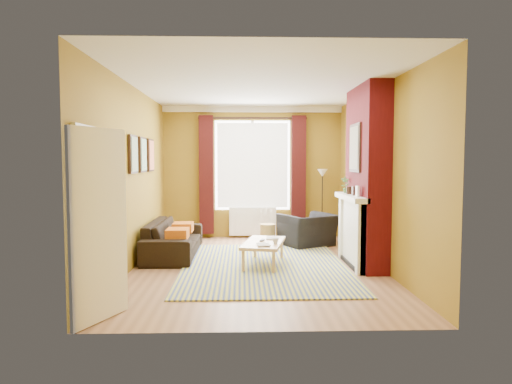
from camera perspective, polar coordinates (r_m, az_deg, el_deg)
The scene contains 12 objects.
ground at distance 7.25m, azimuth 0.06°, elevation -9.24°, with size 5.50×5.50×0.00m, color #8B5F3F.
room_walls at distance 7.39m, azimuth 4.94°, elevation 1.84°, with size 3.82×5.54×2.83m.
striped_rug at distance 7.23m, azimuth 1.04°, elevation -9.21°, with size 2.54×3.51×0.02m.
sofa at distance 8.13m, azimuth -10.24°, elevation -5.69°, with size 2.07×0.81×0.60m, color black.
armchair at distance 8.92m, azimuth 6.51°, elevation -4.74°, with size 0.95×0.83×0.62m, color black.
coffee_table at distance 7.24m, azimuth 0.96°, elevation -6.53°, with size 0.78×1.23×0.38m.
wicker_stool at distance 9.17m, azimuth 1.47°, elevation -5.22°, with size 0.33×0.33×0.38m.
floor_lamp at distance 9.62m, azimuth 8.29°, elevation 1.00°, with size 0.29×0.29×1.48m.
book_a at distance 6.88m, azimuth 0.16°, elevation -6.63°, with size 0.19×0.25×0.02m, color #999999.
book_b at distance 7.50m, azimuth 1.34°, elevation -5.76°, with size 0.20×0.27×0.02m, color #999999.
mug at distance 7.03m, azimuth 2.44°, elevation -6.16°, with size 0.09×0.09×0.09m, color #999999.
tv_remote at distance 7.30m, azimuth 0.78°, elevation -6.03°, with size 0.09×0.17×0.02m.
Camera 1 is at (-0.22, -7.06, 1.66)m, focal length 32.00 mm.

